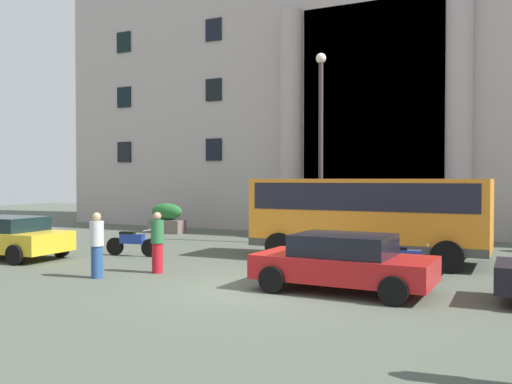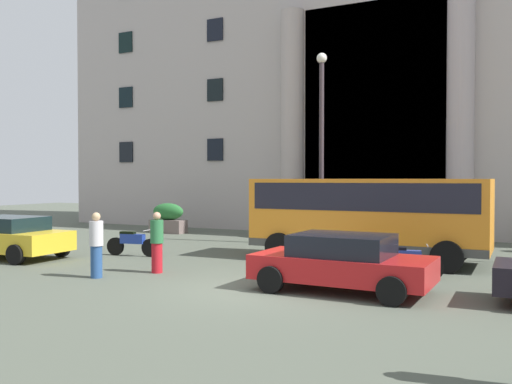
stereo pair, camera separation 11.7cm
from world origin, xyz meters
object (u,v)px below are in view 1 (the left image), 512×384
orange_minibus (368,212)px  pedestrian_woman_dark_dress (157,242)px  parked_compact_extra (7,237)px  pedestrian_woman_with_bag (97,245)px  lamppost_plaza_centre (321,133)px  motorcycle_far_end (402,261)px  hedge_planter_west (283,223)px  motorcycle_near_kerb (131,243)px  parked_hatchback_near (344,262)px  hedge_planter_entrance_right (388,223)px  hedge_planter_east (167,219)px

orange_minibus → pedestrian_woman_dark_dress: (-4.66, -4.66, -0.72)m
parked_compact_extra → pedestrian_woman_with_bag: pedestrian_woman_with_bag is taller
lamppost_plaza_centre → motorcycle_far_end: bearing=-53.7°
orange_minibus → hedge_planter_west: (-5.03, 4.89, -0.87)m
motorcycle_near_kerb → pedestrian_woman_dark_dress: (2.79, -2.31, 0.39)m
parked_hatchback_near → hedge_planter_entrance_right: bearing=98.2°
orange_minibus → pedestrian_woman_dark_dress: size_ratio=4.29×
pedestrian_woman_dark_dress → hedge_planter_west: bearing=52.2°
parked_hatchback_near → pedestrian_woman_with_bag: size_ratio=2.38×
parked_hatchback_near → motorcycle_far_end: (0.87, 2.28, -0.23)m
pedestrian_woman_with_bag → lamppost_plaza_centre: size_ratio=0.23×
hedge_planter_entrance_right → motorcycle_far_end: bearing=-74.7°
hedge_planter_west → motorcycle_far_end: 9.91m
hedge_planter_west → motorcycle_near_kerb: 7.64m
orange_minibus → pedestrian_woman_dark_dress: orange_minibus is taller
parked_hatchback_near → pedestrian_woman_with_bag: bearing=-167.8°
hedge_planter_east → parked_hatchback_near: size_ratio=0.43×
hedge_planter_west → parked_compact_extra: bearing=-121.1°
hedge_planter_west → lamppost_plaza_centre: lamppost_plaza_centre is taller
hedge_planter_east → parked_compact_extra: 9.21m
hedge_planter_west → pedestrian_woman_dark_dress: size_ratio=1.30×
motorcycle_near_kerb → motorcycle_far_end: bearing=-10.2°
lamppost_plaza_centre → pedestrian_woman_with_bag: bearing=-106.9°
hedge_planter_east → hedge_planter_entrance_right: (10.43, 0.53, 0.13)m
motorcycle_near_kerb → parked_compact_extra: bearing=-155.4°
hedge_planter_entrance_right → motorcycle_near_kerb: size_ratio=0.97×
hedge_planter_west → parked_hatchback_near: hedge_planter_west is taller
parked_compact_extra → pedestrian_woman_dark_dress: size_ratio=2.48×
pedestrian_woman_with_bag → pedestrian_woman_dark_dress: 1.64m
lamppost_plaza_centre → hedge_planter_west: bearing=146.4°
parked_compact_extra → parked_hatchback_near: 11.44m
lamppost_plaza_centre → orange_minibus: bearing=-50.7°
pedestrian_woman_dark_dress → hedge_planter_east: bearing=84.1°
motorcycle_far_end → parked_compact_extra: bearing=176.8°
parked_hatchback_near → motorcycle_near_kerb: parked_hatchback_near is taller
hedge_planter_west → lamppost_plaza_centre: (2.26, -1.50, 3.67)m
hedge_planter_west → parked_compact_extra: (-5.71, -9.46, 0.01)m
hedge_planter_west → parked_hatchback_near: 11.23m
parked_compact_extra → motorcycle_far_end: 12.48m
parked_hatchback_near → lamppost_plaza_centre: (-3.46, 8.17, 3.68)m
motorcycle_far_end → pedestrian_woman_dark_dress: size_ratio=1.19×
parked_hatchback_near → lamppost_plaza_centre: bearing=114.2°
hedge_planter_entrance_right → parked_compact_extra: hedge_planter_entrance_right is taller
hedge_planter_east → pedestrian_woman_with_bag: bearing=-63.3°
hedge_planter_entrance_right → lamppost_plaza_centre: 4.56m
hedge_planter_east → hedge_planter_west: 5.94m
parked_compact_extra → pedestrian_woman_with_bag: (5.14, -1.43, 0.16)m
hedge_planter_west → motorcycle_far_end: bearing=-48.3°
orange_minibus → pedestrian_woman_with_bag: size_ratio=4.19×
hedge_planter_east → pedestrian_woman_dark_dress: bearing=-55.9°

